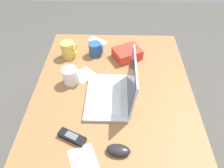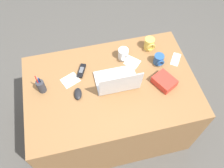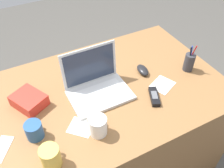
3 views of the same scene
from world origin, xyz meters
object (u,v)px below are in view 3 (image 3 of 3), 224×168
object	(u,v)px
coffee_mug_spare	(98,125)
cordless_phone	(154,96)
coffee_mug_white	(34,130)
pen_holder	(189,62)
computer_mouse	(143,70)
snack_bag	(29,100)
laptop	(97,85)
coffee_mug_tall	(50,156)

from	to	relation	value
coffee_mug_spare	cordless_phone	xyz separation A→B (m)	(0.37, 0.06, -0.04)
coffee_mug_white	pen_holder	bearing A→B (deg)	2.92
computer_mouse	snack_bag	world-z (taller)	snack_bag
coffee_mug_spare	snack_bag	size ratio (longest dim) A/B	0.60
laptop	pen_holder	distance (m)	0.60
coffee_mug_tall	pen_holder	bearing A→B (deg)	13.39
laptop	pen_holder	bearing A→B (deg)	-8.27
coffee_mug_white	snack_bag	size ratio (longest dim) A/B	0.56
laptop	coffee_mug_white	distance (m)	0.41
cordless_phone	pen_holder	distance (m)	0.35
laptop	coffee_mug_spare	xyz separation A→B (m)	(-0.11, -0.26, 0.00)
coffee_mug_white	computer_mouse	bearing A→B (deg)	12.48
coffee_mug_spare	cordless_phone	world-z (taller)	coffee_mug_spare
coffee_mug_tall	coffee_mug_spare	size ratio (longest dim) A/B	1.07
laptop	snack_bag	distance (m)	0.37
laptop	coffee_mug_tall	size ratio (longest dim) A/B	3.11
cordless_phone	pen_holder	xyz separation A→B (m)	(0.33, 0.11, 0.05)
coffee_mug_tall	cordless_phone	xyz separation A→B (m)	(0.63, 0.12, -0.04)
coffee_mug_white	coffee_mug_tall	world-z (taller)	coffee_mug_tall
computer_mouse	coffee_mug_white	size ratio (longest dim) A/B	1.14
coffee_mug_white	cordless_phone	distance (m)	0.66
coffee_mug_white	coffee_mug_spare	size ratio (longest dim) A/B	0.94
coffee_mug_tall	laptop	bearing A→B (deg)	40.56
computer_mouse	coffee_mug_white	bearing A→B (deg)	-160.28
coffee_mug_white	coffee_mug_tall	bearing A→B (deg)	-81.62
computer_mouse	cordless_phone	distance (m)	0.23
cordless_phone	pen_holder	size ratio (longest dim) A/B	0.78
snack_bag	coffee_mug_spare	bearing A→B (deg)	-53.15
pen_holder	snack_bag	size ratio (longest dim) A/B	1.08
coffee_mug_tall	cordless_phone	bearing A→B (deg)	10.70
coffee_mug_white	coffee_mug_spare	world-z (taller)	coffee_mug_spare
computer_mouse	coffee_mug_spare	size ratio (longest dim) A/B	1.07
coffee_mug_white	coffee_mug_tall	distance (m)	0.18
coffee_mug_tall	coffee_mug_spare	world-z (taller)	coffee_mug_tall
coffee_mug_tall	coffee_mug_white	bearing A→B (deg)	98.38
computer_mouse	pen_holder	bearing A→B (deg)	-14.88
computer_mouse	coffee_mug_spare	distance (m)	0.52
pen_holder	laptop	bearing A→B (deg)	171.73
pen_holder	snack_bag	world-z (taller)	pen_holder
coffee_mug_tall	cordless_phone	world-z (taller)	coffee_mug_tall
laptop	snack_bag	world-z (taller)	laptop
coffee_mug_tall	snack_bag	world-z (taller)	coffee_mug_tall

